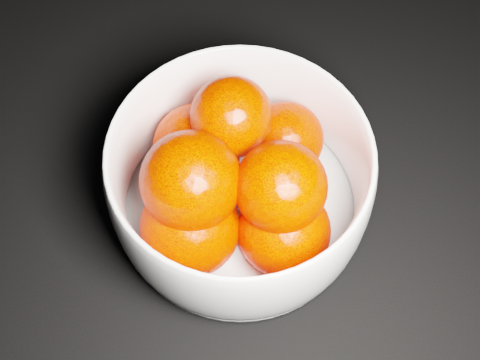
# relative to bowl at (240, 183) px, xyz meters

# --- Properties ---
(ground) EXTENTS (3.00, 3.00, 0.00)m
(ground) POSITION_rel_bowl_xyz_m (-0.22, 0.12, -0.06)
(ground) COLOR black
(ground) RESTS_ON ground
(bowl) EXTENTS (0.24, 0.24, 0.12)m
(bowl) POSITION_rel_bowl_xyz_m (0.00, 0.00, 0.00)
(bowl) COLOR white
(bowl) RESTS_ON ground
(orange_pile) EXTENTS (0.18, 0.19, 0.14)m
(orange_pile) POSITION_rel_bowl_xyz_m (-0.01, -0.01, 0.01)
(orange_pile) COLOR #F51F00
(orange_pile) RESTS_ON bowl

